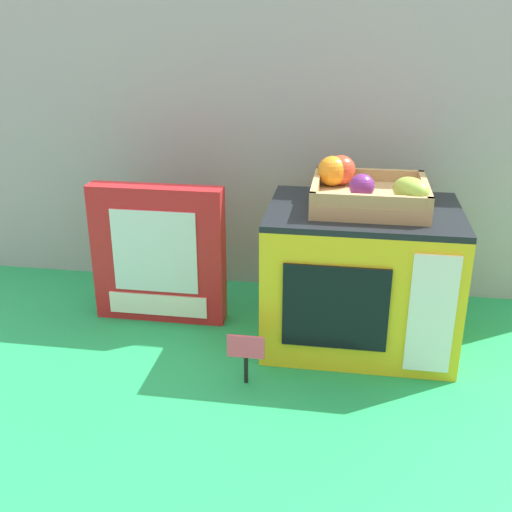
# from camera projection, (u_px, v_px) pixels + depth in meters

# --- Properties ---
(ground_plane) EXTENTS (1.70, 1.70, 0.00)m
(ground_plane) POSITION_uv_depth(u_px,v_px,m) (260.00, 328.00, 1.36)
(ground_plane) COLOR #219E54
(ground_plane) RESTS_ON ground
(display_back_panel) EXTENTS (1.61, 0.03, 0.77)m
(display_back_panel) POSITION_uv_depth(u_px,v_px,m) (276.00, 133.00, 1.45)
(display_back_panel) COLOR #A0A3A8
(display_back_panel) RESTS_ON ground
(toy_microwave) EXTENTS (0.38, 0.29, 0.29)m
(toy_microwave) POSITION_uv_depth(u_px,v_px,m) (360.00, 276.00, 1.27)
(toy_microwave) COLOR yellow
(toy_microwave) RESTS_ON ground
(food_groups_crate) EXTENTS (0.23, 0.21, 0.09)m
(food_groups_crate) POSITION_uv_depth(u_px,v_px,m) (366.00, 191.00, 1.21)
(food_groups_crate) COLOR tan
(food_groups_crate) RESTS_ON toy_microwave
(cookie_set_box) EXTENTS (0.29, 0.05, 0.31)m
(cookie_set_box) POSITION_uv_depth(u_px,v_px,m) (158.00, 254.00, 1.35)
(cookie_set_box) COLOR red
(cookie_set_box) RESTS_ON ground
(price_sign) EXTENTS (0.07, 0.01, 0.10)m
(price_sign) POSITION_uv_depth(u_px,v_px,m) (246.00, 352.00, 1.14)
(price_sign) COLOR black
(price_sign) RESTS_ON ground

